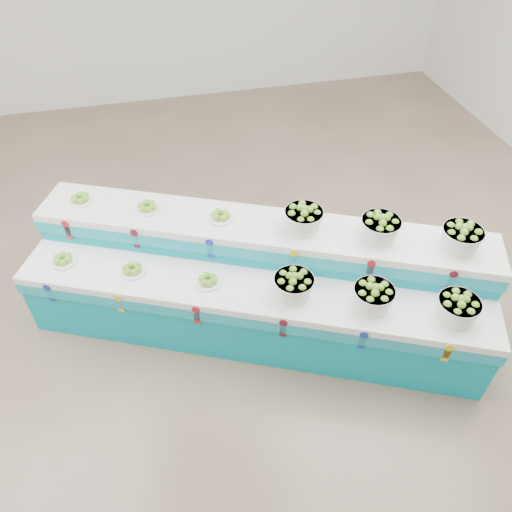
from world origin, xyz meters
name	(u,v)px	position (x,y,z in m)	size (l,w,h in m)	color
ground	(198,322)	(0.00, 0.00, 0.00)	(10.00, 10.00, 0.00)	brown
display_stand	(256,284)	(0.56, -0.10, 0.51)	(4.16, 1.07, 1.02)	#0993A8
plate_lower_left	(63,259)	(-1.11, 0.37, 0.76)	(0.22, 0.22, 0.09)	white
plate_lower_mid	(132,269)	(-0.51, 0.10, 0.76)	(0.22, 0.22, 0.09)	white
plate_lower_right	(208,280)	(0.12, -0.19, 0.76)	(0.22, 0.22, 0.09)	white
basket_lower_left	(294,285)	(0.79, -0.49, 0.84)	(0.34, 0.34, 0.24)	silver
basket_lower_mid	(373,297)	(1.38, -0.76, 0.84)	(0.34, 0.34, 0.24)	silver
basket_lower_right	(458,308)	(1.98, -1.03, 0.84)	(0.34, 0.34, 0.24)	silver
plate_upper_left	(80,198)	(-0.89, 0.84, 1.06)	(0.22, 0.22, 0.09)	white
plate_upper_mid	(147,206)	(-0.29, 0.57, 1.06)	(0.22, 0.22, 0.09)	white
plate_upper_right	(221,215)	(0.33, 0.28, 1.06)	(0.22, 0.22, 0.09)	white
basket_upper_left	(304,219)	(1.01, -0.02, 1.14)	(0.34, 0.34, 0.24)	silver
basket_upper_mid	(380,228)	(1.60, -0.29, 1.14)	(0.34, 0.34, 0.24)	silver
basket_upper_right	(461,238)	(2.20, -0.56, 1.14)	(0.34, 0.34, 0.24)	silver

